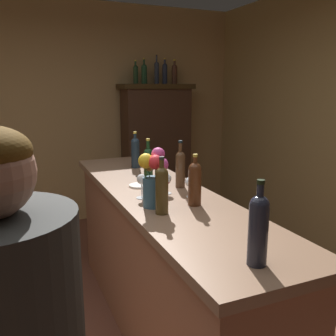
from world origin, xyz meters
name	(u,v)px	position (x,y,z in m)	size (l,w,h in m)	color
wall_back	(39,116)	(0.00, 2.88, 1.35)	(5.17, 0.12, 2.71)	tan
bar_counter	(161,263)	(0.54, 0.34, 0.52)	(0.62, 2.52, 1.03)	#925E45
display_cabinet	(156,149)	(1.39, 2.59, 0.90)	(0.92, 0.41, 1.73)	#3B2518
wine_bottle_malbec	(135,151)	(0.62, 1.10, 1.17)	(0.07, 0.07, 0.31)	#192733
wine_bottle_riesling	(195,182)	(0.62, 0.00, 1.16)	(0.08, 0.08, 0.30)	#4D2814
wine_bottle_rose	(148,161)	(0.60, 0.72, 1.15)	(0.07, 0.07, 0.30)	#153319
wine_bottle_chardonnay	(258,227)	(0.50, -0.75, 1.18)	(0.08, 0.08, 0.34)	#222432
wine_bottle_merlot	(162,188)	(0.39, -0.06, 1.17)	(0.07, 0.07, 0.31)	#443517
wine_bottle_pinot	(180,167)	(0.71, 0.38, 1.16)	(0.06, 0.06, 0.32)	#472F1C
wine_glass_front	(166,180)	(0.56, 0.28, 1.12)	(0.07, 0.07, 0.13)	white
wine_glass_mid	(142,181)	(0.38, 0.25, 1.14)	(0.07, 0.07, 0.15)	white
wine_glass_rear	(191,182)	(0.67, 0.15, 1.12)	(0.08, 0.08, 0.13)	white
flower_arrangement	(153,175)	(0.39, 0.07, 1.21)	(0.16, 0.17, 0.34)	#315771
cheese_plate	(139,185)	(0.46, 0.52, 1.03)	(0.15, 0.15, 0.01)	white
display_bottle_left	(136,73)	(1.13, 2.59, 1.86)	(0.06, 0.06, 0.28)	#1E3720
display_bottle_midleft	(144,73)	(1.24, 2.59, 1.87)	(0.07, 0.07, 0.31)	#1C3C24
display_bottle_center	(157,72)	(1.41, 2.59, 1.88)	(0.06, 0.06, 0.35)	#262B39
display_bottle_midright	(165,72)	(1.52, 2.59, 1.88)	(0.06, 0.06, 0.32)	#1F2536
display_bottle_right	(175,73)	(1.65, 2.59, 1.87)	(0.07, 0.07, 0.30)	#45271C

